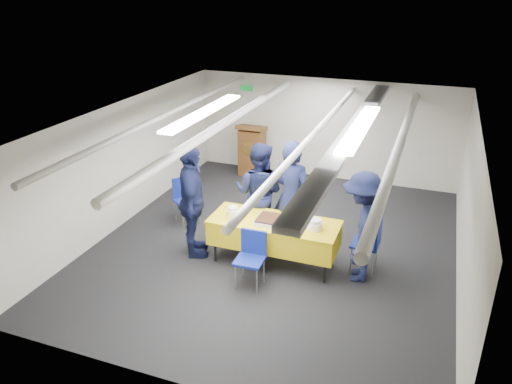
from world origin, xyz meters
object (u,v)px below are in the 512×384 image
at_px(sheet_cake, 274,221).
at_px(chair_right, 371,240).
at_px(sailor_c, 192,202).
at_px(sailor_b, 259,193).
at_px(sailor_a, 291,197).
at_px(chair_near, 252,253).
at_px(serving_table, 274,233).
at_px(chair_left, 185,196).
at_px(sailor_d, 362,227).
at_px(podium, 252,150).

xyz_separation_m(sheet_cake, chair_right, (1.48, 0.41, -0.28)).
bearing_deg(sailor_c, sailor_b, -71.29).
relative_size(sailor_a, sailor_b, 1.09).
distance_m(sheet_cake, chair_near, 0.69).
distance_m(serving_table, chair_right, 1.54).
xyz_separation_m(chair_left, sailor_d, (3.45, -0.82, 0.35)).
bearing_deg(sailor_c, podium, -19.94).
xyz_separation_m(chair_near, sailor_b, (-0.37, 1.34, 0.38)).
bearing_deg(chair_right, chair_left, 171.44).
bearing_deg(serving_table, podium, 115.83).
relative_size(serving_table, chair_left, 2.39).
bearing_deg(chair_near, sheet_cake, 76.43).
bearing_deg(sailor_b, serving_table, 128.95).
distance_m(podium, sailor_d, 4.76).
relative_size(sheet_cake, sailor_a, 0.27).
bearing_deg(serving_table, sailor_a, 75.92).
height_order(serving_table, sailor_d, sailor_d).
bearing_deg(chair_right, chair_near, -148.03).
height_order(sheet_cake, chair_right, chair_right).
bearing_deg(sailor_c, sailor_d, -110.93).
height_order(podium, sailor_a, sailor_a).
relative_size(serving_table, chair_right, 2.39).
distance_m(sheet_cake, chair_right, 1.56).
bearing_deg(serving_table, sailor_b, 127.14).
xyz_separation_m(serving_table, sailor_c, (-1.36, -0.19, 0.41)).
bearing_deg(sailor_b, sheet_cake, 126.93).
xyz_separation_m(podium, chair_near, (1.63, -4.31, -0.08)).
xyz_separation_m(sailor_b, sailor_c, (-0.86, -0.85, 0.06)).
xyz_separation_m(chair_near, sailor_c, (-1.22, 0.49, 0.44)).
height_order(chair_near, chair_left, same).
height_order(sheet_cake, podium, podium).
distance_m(chair_near, chair_left, 2.49).
xyz_separation_m(serving_table, chair_right, (1.50, 0.34, -0.03)).
distance_m(chair_right, sailor_d, 0.47).
relative_size(podium, sailor_b, 0.69).
distance_m(serving_table, chair_left, 2.25).
relative_size(sailor_b, sailor_c, 0.94).
height_order(sheet_cake, chair_left, chair_left).
relative_size(sheet_cake, sailor_c, 0.28).
bearing_deg(chair_left, serving_table, -22.88).
bearing_deg(podium, chair_right, -45.32).
bearing_deg(serving_table, chair_left, 157.12).
distance_m(podium, sailor_b, 3.24).
relative_size(chair_near, chair_right, 1.00).
bearing_deg(sailor_c, sheet_cake, -111.25).
relative_size(sheet_cake, sailor_b, 0.30).
xyz_separation_m(serving_table, sailor_b, (-0.50, 0.66, 0.35)).
bearing_deg(sailor_a, chair_right, -177.52).
xyz_separation_m(sheet_cake, chair_near, (-0.15, -0.61, -0.28)).
distance_m(sailor_a, sailor_d, 1.33).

